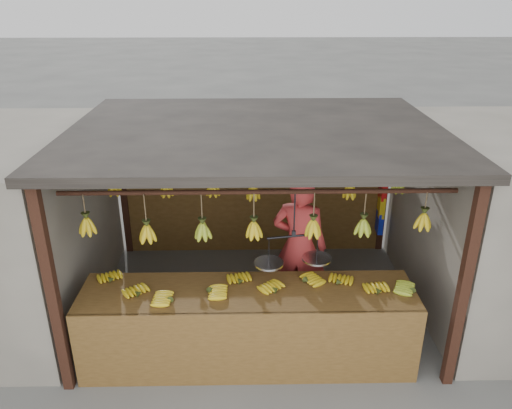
{
  "coord_description": "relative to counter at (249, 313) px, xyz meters",
  "views": [
    {
      "loc": [
        -0.11,
        -5.61,
        3.86
      ],
      "look_at": [
        0.0,
        0.3,
        1.3
      ],
      "focal_mm": 35.0,
      "sensor_mm": 36.0,
      "label": 1
    }
  ],
  "objects": [
    {
      "name": "hanging_bananas",
      "position": [
        0.11,
        1.23,
        0.9
      ],
      "size": [
        3.62,
        2.25,
        0.4
      ],
      "color": "gold",
      "rests_on": "ground"
    },
    {
      "name": "bag_bundles",
      "position": [
        2.05,
        2.58,
        0.25
      ],
      "size": [
        0.08,
        0.26,
        1.19
      ],
      "color": "#199926",
      "rests_on": "ground"
    },
    {
      "name": "vendor",
      "position": [
        0.63,
        1.06,
        0.22
      ],
      "size": [
        0.79,
        0.64,
        1.87
      ],
      "primitive_type": "imported",
      "rotation": [
        0.0,
        0.0,
        2.83
      ],
      "color": "#BF3333",
      "rests_on": "ground"
    },
    {
      "name": "stall",
      "position": [
        0.11,
        1.56,
        1.26
      ],
      "size": [
        4.3,
        3.3,
        2.4
      ],
      "color": "black",
      "rests_on": "ground"
    },
    {
      "name": "balance_scale",
      "position": [
        0.47,
        0.23,
        0.53
      ],
      "size": [
        0.82,
        0.4,
        0.81
      ],
      "color": "black",
      "rests_on": "ground"
    },
    {
      "name": "ground",
      "position": [
        0.11,
        1.23,
        -0.71
      ],
      "size": [
        80.0,
        80.0,
        0.0
      ],
      "primitive_type": "plane",
      "color": "#5B5B57"
    },
    {
      "name": "counter",
      "position": [
        0.0,
        0.0,
        0.0
      ],
      "size": [
        3.69,
        0.82,
        0.96
      ],
      "color": "brown",
      "rests_on": "ground"
    }
  ]
}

